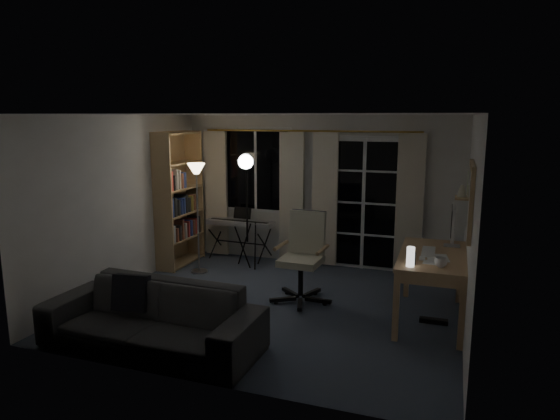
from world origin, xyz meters
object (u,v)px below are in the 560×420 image
(monitor, at_px, (453,222))
(office_chair, at_px, (304,248))
(desk, at_px, (433,262))
(mug, at_px, (441,261))
(bookshelf, at_px, (176,202))
(studio_light, at_px, (246,175))
(sofa, at_px, (151,307))
(torchiere_lamp, at_px, (197,185))
(keyboard_piano, at_px, (240,224))

(monitor, bearing_deg, office_chair, -172.23)
(office_chair, xyz_separation_m, desk, (1.61, -0.18, 0.02))
(desk, bearing_deg, mug, -79.41)
(office_chair, bearing_deg, bookshelf, 163.59)
(studio_light, height_order, monitor, studio_light)
(monitor, height_order, sofa, monitor)
(office_chair, relative_size, monitor, 2.01)
(mug, bearing_deg, torchiere_lamp, 161.26)
(torchiere_lamp, distance_m, monitor, 3.67)
(office_chair, distance_m, sofa, 2.21)
(keyboard_piano, relative_size, sofa, 0.51)
(keyboard_piano, bearing_deg, office_chair, -38.73)
(torchiere_lamp, height_order, monitor, torchiere_lamp)
(desk, xyz_separation_m, mug, (0.10, -0.50, 0.17))
(office_chair, height_order, desk, office_chair)
(monitor, height_order, mug, monitor)
(office_chair, height_order, sofa, office_chair)
(monitor, bearing_deg, torchiere_lamp, 175.24)
(bookshelf, bearing_deg, torchiere_lamp, -29.08)
(desk, distance_m, sofa, 3.20)
(bookshelf, relative_size, mug, 16.29)
(studio_light, distance_m, sofa, 3.08)
(studio_light, bearing_deg, bookshelf, 168.43)
(keyboard_piano, height_order, mug, mug)
(desk, xyz_separation_m, sofa, (-2.68, -1.74, -0.26))
(office_chair, bearing_deg, monitor, 11.23)
(desk, bearing_deg, keyboard_piano, 153.50)
(office_chair, bearing_deg, keyboard_piano, 141.38)
(keyboard_piano, xyz_separation_m, monitor, (3.31, -1.05, 0.48))
(mug, bearing_deg, studio_light, 150.71)
(mug, relative_size, sofa, 0.06)
(bookshelf, height_order, desk, bookshelf)
(office_chair, height_order, monitor, monitor)
(keyboard_piano, height_order, sofa, same)
(bookshelf, height_order, torchiere_lamp, bookshelf)
(desk, height_order, sofa, sofa)
(mug, bearing_deg, sofa, -155.93)
(studio_light, xyz_separation_m, mug, (2.94, -1.65, -0.62))
(torchiere_lamp, xyz_separation_m, studio_light, (0.62, 0.44, 0.13))
(torchiere_lamp, height_order, studio_light, studio_light)
(sofa, bearing_deg, bookshelf, 117.46)
(keyboard_piano, distance_m, sofa, 3.28)
(torchiere_lamp, height_order, sofa, torchiere_lamp)
(torchiere_lamp, height_order, mug, torchiere_lamp)
(studio_light, relative_size, office_chair, 1.60)
(keyboard_piano, height_order, desk, keyboard_piano)
(office_chair, distance_m, desk, 1.62)
(torchiere_lamp, height_order, office_chair, torchiere_lamp)
(desk, bearing_deg, sofa, -147.69)
(keyboard_piano, relative_size, studio_light, 0.62)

